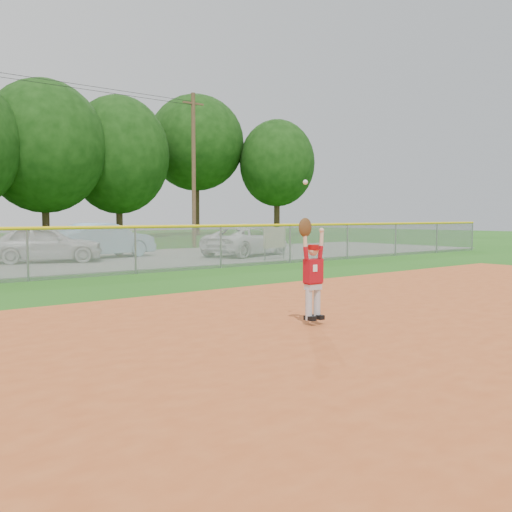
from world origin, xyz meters
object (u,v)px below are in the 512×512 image
at_px(car_blue, 104,240).
at_px(ballplayer, 312,269).
at_px(sponsor_sign, 275,238).
at_px(car_white_a, 45,243).
at_px(car_white_b, 247,241).

relative_size(car_blue, ballplayer, 2.00).
bearing_deg(sponsor_sign, car_white_a, 149.78).
xyz_separation_m(car_white_a, sponsor_sign, (7.92, -4.61, 0.14)).
bearing_deg(car_white_a, car_white_b, -81.63).
bearing_deg(car_white_b, ballplayer, 128.53).
bearing_deg(ballplayer, car_blue, 76.94).
xyz_separation_m(car_blue, car_white_b, (5.65, -2.91, -0.11)).
distance_m(car_white_b, sponsor_sign, 2.72).
xyz_separation_m(car_white_a, car_blue, (2.87, 0.93, 0.02)).
bearing_deg(car_white_a, car_blue, -50.60).
distance_m(car_blue, car_white_b, 6.35).
bearing_deg(car_blue, sponsor_sign, -149.67).
relative_size(car_blue, car_white_b, 0.98).
bearing_deg(car_blue, car_white_a, 95.99).
relative_size(car_white_a, ballplayer, 1.89).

